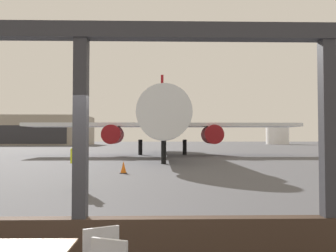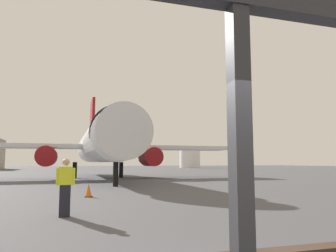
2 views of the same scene
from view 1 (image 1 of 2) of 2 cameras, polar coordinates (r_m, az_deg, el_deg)
ground_plane at (r=45.19m, az=-2.79°, el=-4.29°), size 220.00×220.00×0.00m
window_frame at (r=5.31m, az=-14.32°, el=-8.61°), size 7.63×0.24×3.60m
airplane at (r=35.44m, az=-0.89°, el=0.66°), size 28.25×29.45×10.32m
ground_crew_worker at (r=12.87m, az=-14.76°, el=-6.20°), size 0.55×0.22×1.74m
traffic_cone at (r=18.27m, az=-7.39°, el=-6.86°), size 0.36×0.36×0.63m
distant_hangar at (r=94.19m, az=-20.47°, el=-0.71°), size 25.19×14.33×7.32m
fuel_storage_tank at (r=99.67m, az=17.66°, el=-1.35°), size 6.16×6.16×5.40m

